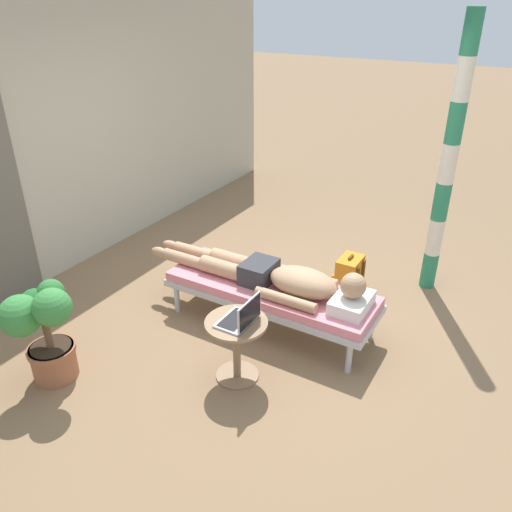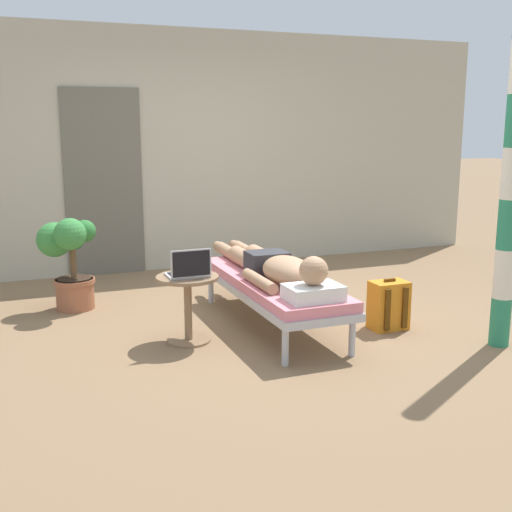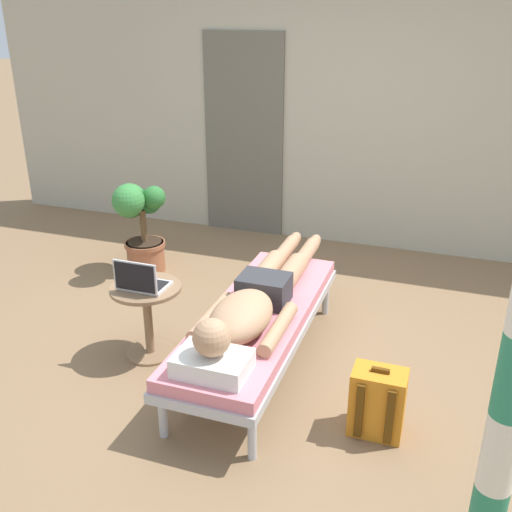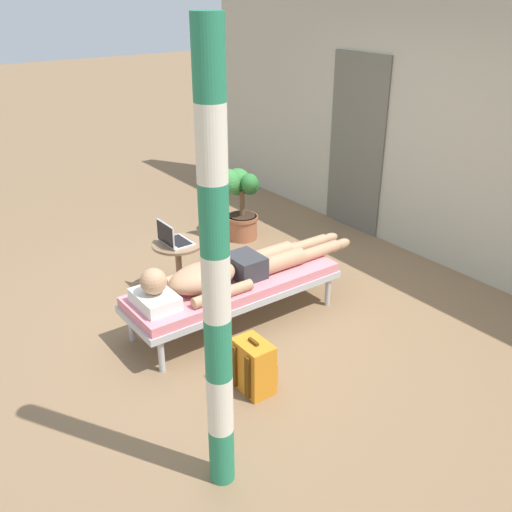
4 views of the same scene
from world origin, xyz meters
name	(u,v)px [view 2 (image 2 of 4)]	position (x,y,z in m)	size (l,w,h in m)	color
ground_plane	(259,322)	(0.00, 0.00, 0.00)	(40.00, 40.00, 0.00)	#846647
house_wall_back	(188,151)	(0.07, 2.39, 1.35)	(7.60, 0.20, 2.70)	#B2AD99
house_door_panel	(104,183)	(-0.92, 2.28, 1.02)	(0.84, 0.03, 2.04)	#625F54
lounge_chair	(273,286)	(0.07, -0.13, 0.35)	(0.63, 1.92, 0.42)	#B7B7BC
person_reclining	(276,267)	(0.07, -0.20, 0.52)	(0.53, 2.17, 0.32)	white
side_table	(188,297)	(-0.69, -0.25, 0.36)	(0.48, 0.48, 0.52)	#8C6B4C
laptop	(189,270)	(-0.69, -0.30, 0.58)	(0.31, 0.24, 0.23)	silver
backpack	(388,306)	(0.93, -0.54, 0.20)	(0.30, 0.26, 0.42)	orange
potted_plant	(69,256)	(-1.44, 0.99, 0.49)	(0.52, 0.52, 0.86)	#9E5B3D
porch_post	(512,174)	(1.50, -1.20, 1.31)	(0.15, 0.15, 2.61)	#267F59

